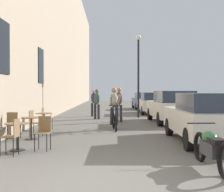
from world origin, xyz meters
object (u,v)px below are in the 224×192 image
pedestrian_mid (97,102)px  parked_car_second (172,106)px  pedestrian_near (119,103)px  parked_car_nearest (205,117)px  parked_motorcycle (212,149)px  pedestrian_far (94,101)px  cafe_chair_mid_toward_street (13,124)px  street_lamp (138,65)px  cafe_table_near (17,131)px  cafe_chair_near_toward_wall (12,134)px  cafe_chair_mid_toward_wall (34,121)px  parked_car_fourth (144,100)px  cafe_table_far (44,118)px  cyclist_on_bicycle (114,110)px  cafe_chair_far_toward_street (46,117)px  cafe_table_mid (31,123)px  cafe_chair_near_toward_street (44,130)px  parked_car_third (152,103)px

pedestrian_mid → parked_car_second: size_ratio=0.38×
pedestrian_near → parked_car_nearest: 6.73m
parked_motorcycle → pedestrian_far: bearing=103.0°
cafe_chair_mid_toward_street → street_lamp: (4.82, 8.34, 2.59)m
pedestrian_far → street_lamp: bearing=-18.3°
cafe_table_near → cafe_chair_mid_toward_street: size_ratio=0.81×
pedestrian_mid → parked_car_nearest: (3.57, -8.00, -0.17)m
cafe_chair_near_toward_wall → street_lamp: street_lamp is taller
cafe_chair_mid_toward_street → pedestrian_mid: 7.77m
cafe_chair_mid_toward_wall → parked_car_second: 7.20m
parked_car_fourth → pedestrian_near: bearing=-102.5°
pedestrian_far → parked_car_second: pedestrian_far is taller
street_lamp → parked_car_nearest: street_lamp is taller
cafe_chair_near_toward_wall → pedestrian_mid: (1.66, 9.81, 0.43)m
cafe_table_far → pedestrian_mid: pedestrian_mid is taller
pedestrian_mid → parked_motorcycle: 11.47m
cyclist_on_bicycle → parked_car_second: bearing=42.4°
cafe_table_near → pedestrian_far: size_ratio=0.43×
cyclist_on_bicycle → cafe_chair_far_toward_street: bearing=179.4°
cafe_chair_near_toward_wall → pedestrian_mid: 9.96m
cafe_chair_near_toward_wall → pedestrian_mid: size_ratio=0.53×
cafe_table_mid → cafe_chair_mid_toward_wall: bearing=96.1°
cyclist_on_bicycle → parked_motorcycle: 6.59m
cafe_chair_far_toward_street → pedestrian_far: (1.63, 6.63, 0.43)m
cafe_chair_mid_toward_street → cafe_chair_near_toward_wall: bearing=-73.3°
cafe_table_near → street_lamp: street_lamp is taller
cafe_chair_near_toward_wall → parked_car_nearest: 5.54m
cafe_chair_mid_toward_street → cyclist_on_bicycle: size_ratio=0.51×
cafe_chair_near_toward_street → parked_car_second: (4.82, 6.91, 0.30)m
cafe_chair_near_toward_wall → parked_car_fourth: 20.25m
cafe_table_mid → cafe_table_far: size_ratio=1.00×
cafe_chair_near_toward_street → cafe_chair_mid_toward_street: size_ratio=1.00×
cafe_chair_far_toward_street → cafe_chair_near_toward_wall: bearing=-87.4°
pedestrian_far → parked_car_nearest: (3.83, -9.85, -0.17)m
pedestrian_mid → cafe_table_mid: bearing=-104.1°
cafe_chair_mid_toward_street → cafe_chair_mid_toward_wall: same height
pedestrian_mid → parked_car_nearest: bearing=-66.0°
pedestrian_far → parked_car_nearest: 10.57m
cafe_table_near → pedestrian_near: bearing=68.6°
cafe_chair_near_toward_street → parked_motorcycle: size_ratio=0.41×
pedestrian_far → parked_motorcycle: pedestrian_far is taller
pedestrian_near → parked_car_third: pedestrian_near is taller
parked_car_nearest → cafe_chair_mid_toward_street: bearing=174.1°
cafe_table_near → cyclist_on_bicycle: 5.10m
cafe_chair_near_toward_street → parked_motorcycle: 4.30m
pedestrian_near → parked_car_fourth: (2.54, 11.41, -0.23)m
cafe_table_near → cafe_chair_near_toward_street: bearing=6.4°
cafe_chair_far_toward_street → parked_motorcycle: (4.62, -6.34, -0.11)m
parked_car_nearest → parked_motorcycle: 3.26m
cafe_chair_far_toward_street → parked_car_fourth: 15.54m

